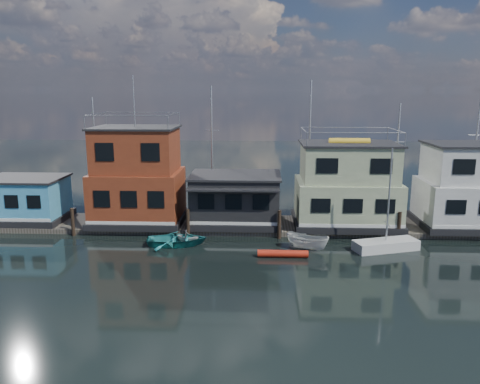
{
  "coord_description": "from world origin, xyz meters",
  "views": [
    {
      "loc": [
        1.53,
        -25.12,
        11.1
      ],
      "look_at": [
        -0.12,
        12.0,
        3.0
      ],
      "focal_mm": 35.0,
      "sensor_mm": 36.0,
      "label": 1
    }
  ],
  "objects_px": {
    "houseboat_blue": "(26,199)",
    "houseboat_red": "(138,178)",
    "houseboat_dark": "(235,199)",
    "houseboat_green": "(347,186)",
    "dinghy_teal": "(177,239)",
    "day_sailer": "(386,244)",
    "dinghy_white": "(187,236)",
    "red_kayak": "(283,254)",
    "houseboat_white": "(474,188)",
    "motorboat": "(307,242)"
  },
  "relations": [
    {
      "from": "houseboat_red",
      "to": "dinghy_white",
      "type": "xyz_separation_m",
      "value": [
        4.63,
        -4.09,
        -3.62
      ]
    },
    {
      "from": "houseboat_green",
      "to": "motorboat",
      "type": "relative_size",
      "value": 2.62
    },
    {
      "from": "houseboat_dark",
      "to": "dinghy_white",
      "type": "xyz_separation_m",
      "value": [
        -3.37,
        -4.07,
        -1.93
      ]
    },
    {
      "from": "houseboat_white",
      "to": "dinghy_teal",
      "type": "height_order",
      "value": "houseboat_white"
    },
    {
      "from": "houseboat_dark",
      "to": "day_sailer",
      "type": "distance_m",
      "value": 12.26
    },
    {
      "from": "houseboat_red",
      "to": "day_sailer",
      "type": "bearing_deg",
      "value": -15.13
    },
    {
      "from": "houseboat_dark",
      "to": "houseboat_green",
      "type": "distance_m",
      "value": 9.07
    },
    {
      "from": "houseboat_blue",
      "to": "houseboat_red",
      "type": "height_order",
      "value": "houseboat_red"
    },
    {
      "from": "houseboat_white",
      "to": "day_sailer",
      "type": "xyz_separation_m",
      "value": [
        -8.04,
        -5.13,
        -3.11
      ]
    },
    {
      "from": "houseboat_blue",
      "to": "houseboat_white",
      "type": "bearing_deg",
      "value": 0.0
    },
    {
      "from": "houseboat_dark",
      "to": "motorboat",
      "type": "relative_size",
      "value": 2.31
    },
    {
      "from": "houseboat_red",
      "to": "houseboat_white",
      "type": "xyz_separation_m",
      "value": [
        27.0,
        0.0,
        -0.57
      ]
    },
    {
      "from": "motorboat",
      "to": "houseboat_green",
      "type": "bearing_deg",
      "value": -5.44
    },
    {
      "from": "houseboat_white",
      "to": "dinghy_white",
      "type": "xyz_separation_m",
      "value": [
        -22.37,
        -4.09,
        -3.05
      ]
    },
    {
      "from": "houseboat_green",
      "to": "dinghy_teal",
      "type": "bearing_deg",
      "value": -159.9
    },
    {
      "from": "dinghy_teal",
      "to": "day_sailer",
      "type": "xyz_separation_m",
      "value": [
        14.98,
        -0.37,
        -0.02
      ]
    },
    {
      "from": "houseboat_white",
      "to": "dinghy_teal",
      "type": "relative_size",
      "value": 1.93
    },
    {
      "from": "motorboat",
      "to": "day_sailer",
      "type": "xyz_separation_m",
      "value": [
        5.56,
        0.26,
        -0.19
      ]
    },
    {
      "from": "houseboat_white",
      "to": "day_sailer",
      "type": "distance_m",
      "value": 10.03
    },
    {
      "from": "houseboat_white",
      "to": "red_kayak",
      "type": "height_order",
      "value": "houseboat_white"
    },
    {
      "from": "houseboat_green",
      "to": "dinghy_teal",
      "type": "height_order",
      "value": "houseboat_green"
    },
    {
      "from": "dinghy_white",
      "to": "houseboat_dark",
      "type": "bearing_deg",
      "value": -25.94
    },
    {
      "from": "houseboat_red",
      "to": "houseboat_green",
      "type": "distance_m",
      "value": 17.01
    },
    {
      "from": "houseboat_blue",
      "to": "houseboat_green",
      "type": "xyz_separation_m",
      "value": [
        26.5,
        0.0,
        1.34
      ]
    },
    {
      "from": "houseboat_blue",
      "to": "houseboat_dark",
      "type": "bearing_deg",
      "value": -0.06
    },
    {
      "from": "houseboat_blue",
      "to": "day_sailer",
      "type": "distance_m",
      "value": 28.98
    },
    {
      "from": "houseboat_dark",
      "to": "red_kayak",
      "type": "relative_size",
      "value": 2.16
    },
    {
      "from": "houseboat_dark",
      "to": "houseboat_blue",
      "type": "bearing_deg",
      "value": 179.94
    },
    {
      "from": "dinghy_teal",
      "to": "houseboat_white",
      "type": "bearing_deg",
      "value": -85.47
    },
    {
      "from": "houseboat_green",
      "to": "dinghy_white",
      "type": "relative_size",
      "value": 4.57
    },
    {
      "from": "houseboat_blue",
      "to": "houseboat_dark",
      "type": "distance_m",
      "value": 17.5
    },
    {
      "from": "houseboat_green",
      "to": "day_sailer",
      "type": "height_order",
      "value": "houseboat_green"
    },
    {
      "from": "houseboat_red",
      "to": "red_kayak",
      "type": "bearing_deg",
      "value": -30.84
    },
    {
      "from": "houseboat_dark",
      "to": "dinghy_white",
      "type": "bearing_deg",
      "value": -129.61
    },
    {
      "from": "houseboat_white",
      "to": "houseboat_dark",
      "type": "bearing_deg",
      "value": -179.94
    },
    {
      "from": "houseboat_red",
      "to": "houseboat_white",
      "type": "distance_m",
      "value": 27.01
    },
    {
      "from": "houseboat_red",
      "to": "dinghy_teal",
      "type": "xyz_separation_m",
      "value": [
        3.99,
        -4.76,
        -3.65
      ]
    },
    {
      "from": "houseboat_blue",
      "to": "red_kayak",
      "type": "distance_m",
      "value": 22.3
    },
    {
      "from": "houseboat_dark",
      "to": "dinghy_white",
      "type": "height_order",
      "value": "houseboat_dark"
    },
    {
      "from": "houseboat_red",
      "to": "red_kayak",
      "type": "distance_m",
      "value": 14.05
    },
    {
      "from": "houseboat_green",
      "to": "day_sailer",
      "type": "relative_size",
      "value": 1.16
    },
    {
      "from": "houseboat_white",
      "to": "motorboat",
      "type": "relative_size",
      "value": 2.62
    },
    {
      "from": "houseboat_blue",
      "to": "houseboat_red",
      "type": "relative_size",
      "value": 0.54
    },
    {
      "from": "houseboat_blue",
      "to": "houseboat_red",
      "type": "bearing_deg",
      "value": 0.0
    },
    {
      "from": "day_sailer",
      "to": "houseboat_red",
      "type": "bearing_deg",
      "value": 147.3
    },
    {
      "from": "dinghy_teal",
      "to": "houseboat_green",
      "type": "bearing_deg",
      "value": -77.06
    },
    {
      "from": "houseboat_white",
      "to": "day_sailer",
      "type": "height_order",
      "value": "day_sailer"
    },
    {
      "from": "houseboat_white",
      "to": "houseboat_red",
      "type": "bearing_deg",
      "value": -180.0
    },
    {
      "from": "dinghy_teal",
      "to": "dinghy_white",
      "type": "bearing_deg",
      "value": -50.92
    },
    {
      "from": "houseboat_blue",
      "to": "red_kayak",
      "type": "height_order",
      "value": "houseboat_blue"
    }
  ]
}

